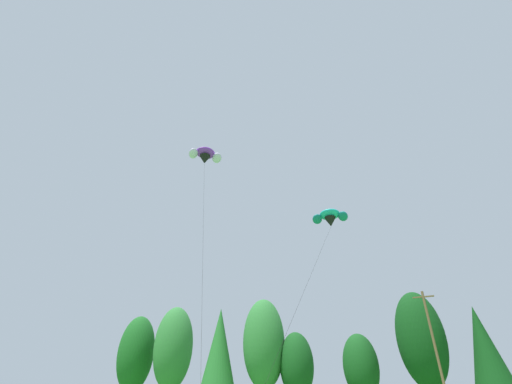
{
  "coord_description": "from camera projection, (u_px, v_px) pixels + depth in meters",
  "views": [
    {
      "loc": [
        9.12,
        1.91,
        2.08
      ],
      "look_at": [
        0.37,
        23.24,
        15.74
      ],
      "focal_mm": 24.82,
      "sensor_mm": 36.0,
      "label": 1
    }
  ],
  "objects": [
    {
      "name": "treeline_tree_e",
      "position": [
        297.0,
        365.0,
        48.54
      ],
      "size": [
        4.66,
        4.66,
        10.6
      ],
      "color": "#472D19",
      "rests_on": "ground_plane"
    },
    {
      "name": "parafoil_kite_high_purple",
      "position": [
        205.0,
        156.0,
        38.26
      ],
      "size": [
        7.25,
        8.44,
        24.72
      ],
      "color": "purple"
    },
    {
      "name": "parafoil_kite_mid_teal",
      "position": [
        330.0,
        218.0,
        36.39
      ],
      "size": [
        4.05,
        16.82,
        18.14
      ],
      "color": "teal"
    },
    {
      "name": "treeline_tree_h",
      "position": [
        484.0,
        346.0,
        40.62
      ],
      "size": [
        4.25,
        4.25,
        12.03
      ],
      "color": "#472D19",
      "rests_on": "ground_plane"
    },
    {
      "name": "treeline_tree_b",
      "position": [
        173.0,
        347.0,
        54.76
      ],
      "size": [
        5.93,
        5.93,
        15.31
      ],
      "color": "#472D19",
      "rests_on": "ground_plane"
    },
    {
      "name": "utility_pole",
      "position": [
        436.0,
        350.0,
        36.21
      ],
      "size": [
        2.2,
        0.26,
        12.59
      ],
      "color": "brown",
      "rests_on": "ground_plane"
    },
    {
      "name": "treeline_tree_d",
      "position": [
        264.0,
        343.0,
        50.7
      ],
      "size": [
        5.96,
        5.96,
        15.39
      ],
      "color": "#472D19",
      "rests_on": "ground_plane"
    },
    {
      "name": "treeline_tree_g",
      "position": [
        421.0,
        339.0,
        42.89
      ],
      "size": [
        5.63,
        5.63,
        14.2
      ],
      "color": "#472D19",
      "rests_on": "ground_plane"
    },
    {
      "name": "treeline_tree_a",
      "position": [
        136.0,
        353.0,
        57.54
      ],
      "size": [
        5.73,
        5.73,
        14.57
      ],
      "color": "#472D19",
      "rests_on": "ground_plane"
    },
    {
      "name": "treeline_tree_f",
      "position": [
        361.0,
        366.0,
        44.66
      ],
      "size": [
        4.43,
        4.43,
        9.75
      ],
      "color": "#472D19",
      "rests_on": "ground_plane"
    },
    {
      "name": "treeline_tree_c",
      "position": [
        219.0,
        346.0,
        51.91
      ],
      "size": [
        4.77,
        4.77,
        14.41
      ],
      "color": "#472D19",
      "rests_on": "ground_plane"
    }
  ]
}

